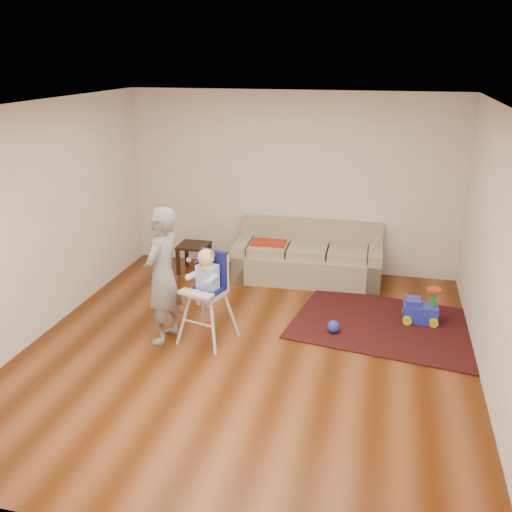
% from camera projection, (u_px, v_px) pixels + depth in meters
% --- Properties ---
extents(ground, '(5.50, 5.50, 0.00)m').
position_uv_depth(ground, '(248.00, 350.00, 6.49)').
color(ground, '#4F2108').
rests_on(ground, ground).
extents(room_envelope, '(5.04, 5.52, 2.72)m').
position_uv_depth(room_envelope, '(259.00, 178.00, 6.34)').
color(room_envelope, silver).
rests_on(room_envelope, ground).
extents(sofa, '(2.16, 0.93, 0.82)m').
position_uv_depth(sofa, '(308.00, 253.00, 8.39)').
color(sofa, gray).
rests_on(sofa, ground).
extents(side_table, '(0.45, 0.45, 0.45)m').
position_uv_depth(side_table, '(194.00, 258.00, 8.75)').
color(side_table, black).
rests_on(side_table, ground).
extents(area_rug, '(2.47, 2.01, 0.02)m').
position_uv_depth(area_rug, '(387.00, 325.00, 7.08)').
color(area_rug, black).
rests_on(area_rug, ground).
extents(ride_on_toy, '(0.42, 0.31, 0.45)m').
position_uv_depth(ride_on_toy, '(421.00, 304.00, 7.08)').
color(ride_on_toy, '#2835C7').
rests_on(ride_on_toy, area_rug).
extents(toy_ball, '(0.15, 0.15, 0.15)m').
position_uv_depth(toy_ball, '(333.00, 327.00, 6.84)').
color(toy_ball, '#2835C7').
rests_on(toy_ball, area_rug).
extents(high_chair, '(0.65, 0.65, 1.14)m').
position_uv_depth(high_chair, '(207.00, 297.00, 6.54)').
color(high_chair, silver).
rests_on(high_chair, ground).
extents(adult, '(0.46, 0.63, 1.61)m').
position_uv_depth(adult, '(162.00, 276.00, 6.48)').
color(adult, gray).
rests_on(adult, ground).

